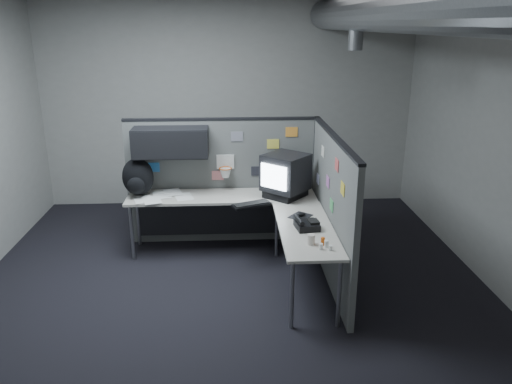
{
  "coord_description": "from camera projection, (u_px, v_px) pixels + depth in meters",
  "views": [
    {
      "loc": [
        0.01,
        -4.81,
        2.72
      ],
      "look_at": [
        0.29,
        0.35,
        0.98
      ],
      "focal_mm": 35.0,
      "sensor_mm": 36.0,
      "label": 1
    }
  ],
  "objects": [
    {
      "name": "phone",
      "position": [
        306.0,
        225.0,
        5.11
      ],
      "size": [
        0.26,
        0.27,
        0.12
      ],
      "rotation": [
        0.0,
        0.0,
        -0.03
      ],
      "color": "black",
      "rests_on": "desk"
    },
    {
      "name": "papers",
      "position": [
        163.0,
        197.0,
        6.04
      ],
      "size": [
        0.75,
        0.63,
        0.01
      ],
      "rotation": [
        0.0,
        0.0,
        0.29
      ],
      "color": "white",
      "rests_on": "desk"
    },
    {
      "name": "bottles",
      "position": [
        325.0,
        244.0,
        4.68
      ],
      "size": [
        0.12,
        0.16,
        0.08
      ],
      "rotation": [
        0.0,
        0.0,
        -0.06
      ],
      "color": "silver",
      "rests_on": "desk"
    },
    {
      "name": "room",
      "position": [
        286.0,
        93.0,
        4.78
      ],
      "size": [
        5.62,
        5.62,
        3.22
      ],
      "color": "black",
      "rests_on": "ground"
    },
    {
      "name": "cup",
      "position": [
        311.0,
        239.0,
        4.74
      ],
      "size": [
        0.08,
        0.08,
        0.1
      ],
      "primitive_type": "cylinder",
      "rotation": [
        0.0,
        0.0,
        -0.08
      ],
      "color": "beige",
      "rests_on": "desk"
    },
    {
      "name": "keyboard",
      "position": [
        251.0,
        204.0,
        5.75
      ],
      "size": [
        0.48,
        0.32,
        0.04
      ],
      "rotation": [
        0.0,
        0.0,
        -0.38
      ],
      "color": "black",
      "rests_on": "desk"
    },
    {
      "name": "desk",
      "position": [
        242.0,
        212.0,
        5.9
      ],
      "size": [
        2.31,
        2.11,
        0.73
      ],
      "color": "#BBB5A8",
      "rests_on": "ground"
    },
    {
      "name": "partition_right",
      "position": [
        331.0,
        209.0,
        5.42
      ],
      "size": [
        0.07,
        2.23,
        1.63
      ],
      "color": "#5B5D5B",
      "rests_on": "ground"
    },
    {
      "name": "monitor",
      "position": [
        286.0,
        175.0,
        5.99
      ],
      "size": [
        0.65,
        0.65,
        0.52
      ],
      "rotation": [
        0.0,
        0.0,
        0.06
      ],
      "color": "black",
      "rests_on": "desk"
    },
    {
      "name": "mouse",
      "position": [
        300.0,
        215.0,
        5.43
      ],
      "size": [
        0.3,
        0.3,
        0.05
      ],
      "rotation": [
        0.0,
        0.0,
        0.1
      ],
      "color": "black",
      "rests_on": "desk"
    },
    {
      "name": "partition_back",
      "position": [
        209.0,
        169.0,
        6.26
      ],
      "size": [
        2.44,
        0.42,
        1.63
      ],
      "color": "#5B5D5B",
      "rests_on": "ground"
    },
    {
      "name": "backpack",
      "position": [
        138.0,
        178.0,
        6.04
      ],
      "size": [
        0.45,
        0.44,
        0.46
      ],
      "rotation": [
        0.0,
        0.0,
        -0.35
      ],
      "color": "black",
      "rests_on": "desk"
    }
  ]
}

